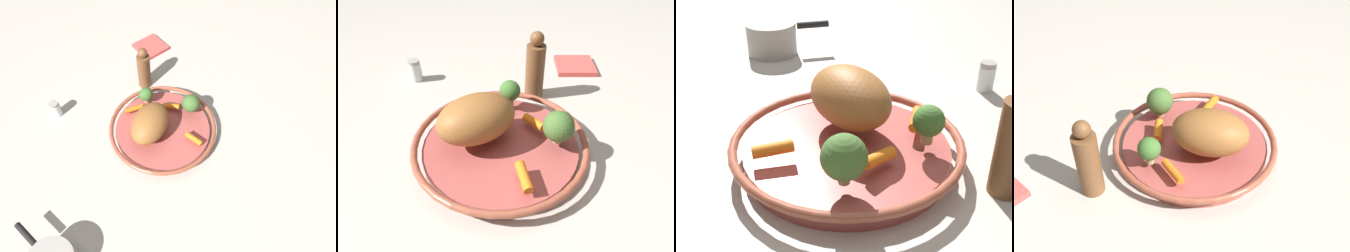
{
  "view_description": "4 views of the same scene",
  "coord_description": "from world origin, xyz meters",
  "views": [
    {
      "loc": [
        -0.32,
        0.46,
        0.86
      ],
      "look_at": [
        -0.02,
        -0.0,
        0.05
      ],
      "focal_mm": 32.51,
      "sensor_mm": 36.0,
      "label": 1
    },
    {
      "loc": [
        -0.41,
        0.12,
        0.43
      ],
      "look_at": [
        -0.01,
        -0.01,
        0.08
      ],
      "focal_mm": 31.32,
      "sensor_mm": 36.0,
      "label": 2
    },
    {
      "loc": [
        -0.2,
        -0.51,
        0.38
      ],
      "look_at": [
        0.0,
        0.01,
        0.05
      ],
      "focal_mm": 46.84,
      "sensor_mm": 36.0,
      "label": 3
    },
    {
      "loc": [
        0.61,
        0.22,
        0.61
      ],
      "look_at": [
        -0.0,
        -0.03,
        0.07
      ],
      "focal_mm": 43.2,
      "sensor_mm": 36.0,
      "label": 4
    }
  ],
  "objects": [
    {
      "name": "ground_plane",
      "position": [
        0.0,
        0.0,
        0.0
      ],
      "size": [
        2.4,
        2.4,
        0.0
      ],
      "primitive_type": "plane",
      "color": "#B7B2A8"
    },
    {
      "name": "roast_chicken_piece",
      "position": [
        0.02,
        0.04,
        0.09
      ],
      "size": [
        0.14,
        0.17,
        0.09
      ],
      "primitive_type": "ellipsoid",
      "rotation": [
        0.0,
        0.0,
        4.9
      ],
      "color": "#975D2D",
      "rests_on": "serving_bowl"
    },
    {
      "name": "saucepan",
      "position": [
        0.01,
        0.49,
        0.04
      ],
      "size": [
        0.19,
        0.12,
        0.08
      ],
      "color": "#9E9993",
      "rests_on": "ground_plane"
    },
    {
      "name": "baby_carrot_center",
      "position": [
        0.12,
        0.0,
        0.05
      ],
      "size": [
        0.05,
        0.06,
        0.02
      ],
      "primitive_type": "cylinder",
      "rotation": [
        1.57,
        0.0,
        5.67
      ],
      "color": "orange",
      "rests_on": "serving_bowl"
    },
    {
      "name": "broccoli_floret_mid",
      "position": [
        -0.04,
        -0.1,
        0.08
      ],
      "size": [
        0.06,
        0.06,
        0.07
      ],
      "color": "tan",
      "rests_on": "serving_bowl"
    },
    {
      "name": "baby_carrot_right",
      "position": [
        0.02,
        -0.08,
        0.05
      ],
      "size": [
        0.06,
        0.04,
        0.02
      ],
      "primitive_type": "cylinder",
      "rotation": [
        1.48,
        0.0,
        5.08
      ],
      "color": "orange",
      "rests_on": "serving_bowl"
    },
    {
      "name": "serving_bowl",
      "position": [
        0.0,
        0.0,
        0.02
      ],
      "size": [
        0.35,
        0.35,
        0.04
      ],
      "color": "#A84C47",
      "rests_on": "ground_plane"
    },
    {
      "name": "baby_carrot_left",
      "position": [
        -0.11,
        -0.01,
        0.05
      ],
      "size": [
        0.06,
        0.02,
        0.02
      ],
      "primitive_type": "cylinder",
      "rotation": [
        1.62,
        0.0,
        4.62
      ],
      "color": "orange",
      "rests_on": "serving_bowl"
    },
    {
      "name": "broccoli_floret_small",
      "position": [
        0.1,
        -0.06,
        0.08
      ],
      "size": [
        0.05,
        0.05,
        0.06
      ],
      "color": "tan",
      "rests_on": "serving_bowl"
    },
    {
      "name": "salt_shaker",
      "position": [
        0.35,
        0.13,
        0.03
      ],
      "size": [
        0.03,
        0.03,
        0.06
      ],
      "color": "silver",
      "rests_on": "ground_plane"
    }
  ]
}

